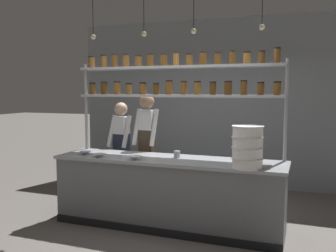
{
  "coord_description": "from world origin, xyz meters",
  "views": [
    {
      "loc": [
        1.71,
        -4.56,
        1.82
      ],
      "look_at": [
        -0.07,
        0.2,
        1.33
      ],
      "focal_mm": 40.0,
      "sensor_mm": 36.0,
      "label": 1
    }
  ],
  "objects_px": {
    "chef_left": "(121,145)",
    "prep_bowl_near_left": "(99,155)",
    "container_stack": "(247,147)",
    "prep_bowl_center_back": "(135,158)",
    "chef_center": "(147,142)",
    "prep_bowl_center_front": "(85,153)",
    "serving_cup_front": "(177,154)",
    "spice_shelf_unit": "(175,83)"
  },
  "relations": [
    {
      "from": "container_stack",
      "to": "prep_bowl_center_front",
      "type": "height_order",
      "value": "container_stack"
    },
    {
      "from": "spice_shelf_unit",
      "to": "prep_bowl_center_back",
      "type": "bearing_deg",
      "value": -122.08
    },
    {
      "from": "chef_left",
      "to": "prep_bowl_center_front",
      "type": "bearing_deg",
      "value": -88.51
    },
    {
      "from": "spice_shelf_unit",
      "to": "prep_bowl_center_front",
      "type": "xyz_separation_m",
      "value": [
        -1.17,
        -0.46,
        -0.97
      ]
    },
    {
      "from": "prep_bowl_center_back",
      "to": "chef_left",
      "type": "bearing_deg",
      "value": 125.55
    },
    {
      "from": "spice_shelf_unit",
      "to": "prep_bowl_center_back",
      "type": "relative_size",
      "value": 16.02
    },
    {
      "from": "prep_bowl_center_front",
      "to": "chef_center",
      "type": "bearing_deg",
      "value": 50.8
    },
    {
      "from": "chef_left",
      "to": "chef_center",
      "type": "height_order",
      "value": "chef_center"
    },
    {
      "from": "container_stack",
      "to": "chef_left",
      "type": "bearing_deg",
      "value": 154.53
    },
    {
      "from": "spice_shelf_unit",
      "to": "serving_cup_front",
      "type": "xyz_separation_m",
      "value": [
        0.11,
        -0.24,
        -0.95
      ]
    },
    {
      "from": "chef_left",
      "to": "serving_cup_front",
      "type": "bearing_deg",
      "value": -22.24
    },
    {
      "from": "prep_bowl_center_back",
      "to": "serving_cup_front",
      "type": "relative_size",
      "value": 2.04
    },
    {
      "from": "chef_center",
      "to": "container_stack",
      "type": "relative_size",
      "value": 3.57
    },
    {
      "from": "chef_left",
      "to": "serving_cup_front",
      "type": "relative_size",
      "value": 17.98
    },
    {
      "from": "spice_shelf_unit",
      "to": "chef_center",
      "type": "xyz_separation_m",
      "value": [
        -0.56,
        0.29,
        -0.89
      ]
    },
    {
      "from": "prep_bowl_near_left",
      "to": "serving_cup_front",
      "type": "relative_size",
      "value": 1.88
    },
    {
      "from": "container_stack",
      "to": "chef_center",
      "type": "bearing_deg",
      "value": 151.79
    },
    {
      "from": "container_stack",
      "to": "prep_bowl_center_back",
      "type": "relative_size",
      "value": 2.68
    },
    {
      "from": "chef_center",
      "to": "prep_bowl_near_left",
      "type": "xyz_separation_m",
      "value": [
        -0.32,
        -0.85,
        -0.08
      ]
    },
    {
      "from": "prep_bowl_center_back",
      "to": "prep_bowl_near_left",
      "type": "bearing_deg",
      "value": 178.92
    },
    {
      "from": "prep_bowl_near_left",
      "to": "prep_bowl_center_back",
      "type": "height_order",
      "value": "prep_bowl_center_back"
    },
    {
      "from": "chef_center",
      "to": "spice_shelf_unit",
      "type": "bearing_deg",
      "value": -26.16
    },
    {
      "from": "spice_shelf_unit",
      "to": "prep_bowl_center_front",
      "type": "relative_size",
      "value": 17.97
    },
    {
      "from": "chef_left",
      "to": "prep_bowl_center_back",
      "type": "height_order",
      "value": "chef_left"
    },
    {
      "from": "container_stack",
      "to": "prep_bowl_center_back",
      "type": "bearing_deg",
      "value": 179.06
    },
    {
      "from": "chef_center",
      "to": "prep_bowl_center_back",
      "type": "height_order",
      "value": "chef_center"
    },
    {
      "from": "chef_center",
      "to": "serving_cup_front",
      "type": "distance_m",
      "value": 0.86
    },
    {
      "from": "container_stack",
      "to": "prep_bowl_center_back",
      "type": "height_order",
      "value": "container_stack"
    },
    {
      "from": "container_stack",
      "to": "prep_bowl_center_front",
      "type": "bearing_deg",
      "value": 176.55
    },
    {
      "from": "chef_left",
      "to": "prep_bowl_near_left",
      "type": "bearing_deg",
      "value": -71.58
    },
    {
      "from": "serving_cup_front",
      "to": "spice_shelf_unit",
      "type": "bearing_deg",
      "value": 114.38
    },
    {
      "from": "chef_left",
      "to": "chef_center",
      "type": "distance_m",
      "value": 0.55
    },
    {
      "from": "spice_shelf_unit",
      "to": "chef_left",
      "type": "bearing_deg",
      "value": 157.85
    },
    {
      "from": "spice_shelf_unit",
      "to": "serving_cup_front",
      "type": "relative_size",
      "value": 32.69
    },
    {
      "from": "prep_bowl_center_back",
      "to": "spice_shelf_unit",
      "type": "bearing_deg",
      "value": 57.92
    },
    {
      "from": "container_stack",
      "to": "prep_bowl_center_front",
      "type": "xyz_separation_m",
      "value": [
        -2.26,
        0.14,
        -0.23
      ]
    },
    {
      "from": "prep_bowl_center_front",
      "to": "prep_bowl_center_back",
      "type": "bearing_deg",
      "value": -7.86
    },
    {
      "from": "spice_shelf_unit",
      "to": "container_stack",
      "type": "xyz_separation_m",
      "value": [
        1.09,
        -0.59,
        -0.75
      ]
    },
    {
      "from": "chef_center",
      "to": "serving_cup_front",
      "type": "bearing_deg",
      "value": -37.08
    },
    {
      "from": "chef_center",
      "to": "container_stack",
      "type": "distance_m",
      "value": 1.88
    },
    {
      "from": "prep_bowl_near_left",
      "to": "prep_bowl_center_front",
      "type": "relative_size",
      "value": 1.03
    },
    {
      "from": "prep_bowl_center_front",
      "to": "prep_bowl_center_back",
      "type": "xyz_separation_m",
      "value": [
        0.81,
        -0.11,
        0.0
      ]
    }
  ]
}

